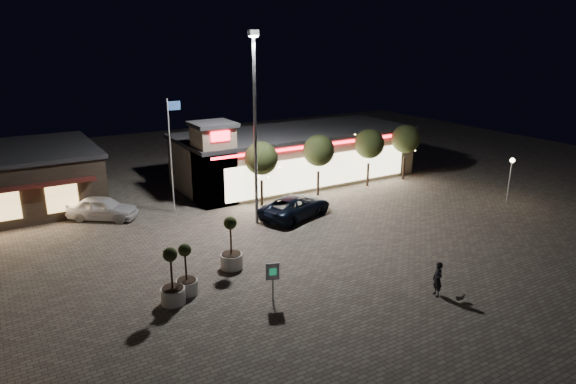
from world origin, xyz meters
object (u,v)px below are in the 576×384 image
pedestrian (438,279)px  planter_left (172,286)px  valet_sign (273,275)px  planter_mid (187,279)px  pickup_truck (296,206)px  white_sedan (103,208)px

pedestrian → planter_left: planter_left is taller
pedestrian → valet_sign: (-7.04, 3.61, 0.50)m
planter_left → valet_sign: 4.70m
planter_mid → valet_sign: (3.21, -2.79, 0.56)m
planter_mid → valet_sign: bearing=-40.9°
pedestrian → planter_left: (-11.14, 5.85, 0.01)m
planter_left → planter_mid: (0.89, 0.55, -0.06)m
pickup_truck → pedestrian: (-0.11, -13.03, 0.08)m
pickup_truck → white_sedan: white_sedan is taller
pedestrian → planter_mid: 12.09m
planter_left → pedestrian: bearing=-27.7°
planter_mid → pickup_truck: bearing=32.6°
pickup_truck → planter_left: bearing=103.5°
white_sedan → pedestrian: (11.42, -19.42, 0.06)m
pickup_truck → white_sedan: (-11.53, 6.40, 0.02)m
planter_mid → valet_sign: planter_mid is taller
planter_left → pickup_truck: bearing=32.5°
valet_sign → pickup_truck: bearing=52.8°
pedestrian → planter_mid: bearing=-106.0°
pedestrian → planter_mid: (-10.26, 6.40, -0.06)m
white_sedan → valet_sign: 16.42m
pickup_truck → planter_left: 13.35m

